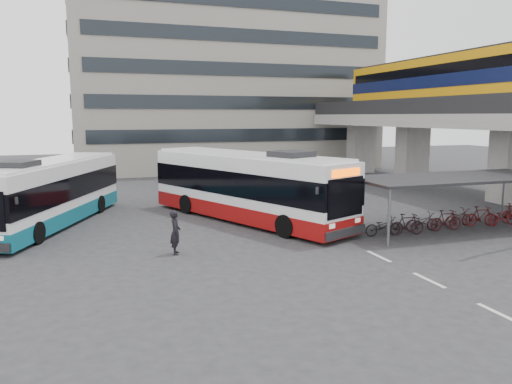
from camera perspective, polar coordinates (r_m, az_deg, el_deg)
name	(u,v)px	position (r m, az deg, el deg)	size (l,w,h in m)	color
ground	(320,262)	(18.82, 7.36, -7.99)	(120.00, 120.00, 0.00)	#28282B
viaduct	(452,104)	(38.96, 21.44, 9.36)	(8.00, 32.00, 9.68)	gray
bike_shelter	(453,202)	(25.60, 21.63, -1.09)	(10.00, 4.00, 2.54)	#595B60
office_block	(222,47)	(54.47, -3.90, 16.18)	(30.00, 15.00, 25.00)	gray
road_markings	(429,280)	(17.68, 19.16, -9.50)	(0.15, 7.60, 0.01)	beige
bus_main	(247,187)	(25.78, -1.09, 0.59)	(7.65, 12.73, 3.76)	white
bus_teal	(51,193)	(26.65, -22.42, -0.12)	(6.86, 11.74, 3.45)	white
pedestrian	(175,232)	(19.80, -9.20, -4.57)	(0.64, 0.42, 1.75)	black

